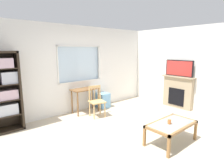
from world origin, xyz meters
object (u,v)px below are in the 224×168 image
object	(u,v)px
fireplace	(178,92)
plastic_drawer_unit	(103,100)
tv	(179,68)
coffee_table	(171,126)
sippy_cup	(169,122)
wooden_chair	(97,101)
desk_under_window	(85,93)

from	to	relation	value
fireplace	plastic_drawer_unit	bearing A→B (deg)	138.61
tv	coffee_table	distance (m)	2.76
tv	sippy_cup	world-z (taller)	tv
wooden_chair	fireplace	distance (m)	2.79
plastic_drawer_unit	coffee_table	bearing A→B (deg)	-98.52
fireplace	wooden_chair	bearing A→B (deg)	156.75
plastic_drawer_unit	sippy_cup	xyz separation A→B (m)	(-0.49, -2.84, 0.24)
sippy_cup	tv	bearing A→B (deg)	26.44
fireplace	tv	world-z (taller)	tv
sippy_cup	fireplace	bearing A→B (deg)	26.26
wooden_chair	tv	world-z (taller)	tv
wooden_chair	fireplace	size ratio (longest dim) A/B	0.82
plastic_drawer_unit	fireplace	world-z (taller)	fireplace
sippy_cup	plastic_drawer_unit	bearing A→B (deg)	80.12
desk_under_window	wooden_chair	size ratio (longest dim) A/B	0.94
plastic_drawer_unit	sippy_cup	distance (m)	2.89
desk_under_window	sippy_cup	world-z (taller)	desk_under_window
desk_under_window	sippy_cup	size ratio (longest dim) A/B	9.43
plastic_drawer_unit	tv	xyz separation A→B (m)	(1.87, -1.66, 1.09)
wooden_chair	sippy_cup	world-z (taller)	wooden_chair
plastic_drawer_unit	sippy_cup	bearing A→B (deg)	-99.88
wooden_chair	coffee_table	world-z (taller)	wooden_chair
desk_under_window	plastic_drawer_unit	size ratio (longest dim) A/B	1.74
wooden_chair	plastic_drawer_unit	bearing A→B (deg)	40.07
plastic_drawer_unit	fireplace	xyz separation A→B (m)	(1.89, -1.66, 0.29)
wooden_chair	plastic_drawer_unit	distance (m)	0.90
fireplace	coffee_table	size ratio (longest dim) A/B	1.01
desk_under_window	coffee_table	bearing A→B (deg)	-83.98
tv	coffee_table	bearing A→B (deg)	-152.69
plastic_drawer_unit	wooden_chair	bearing A→B (deg)	-139.93
tv	fireplace	bearing A→B (deg)	-0.00
tv	sippy_cup	distance (m)	2.78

